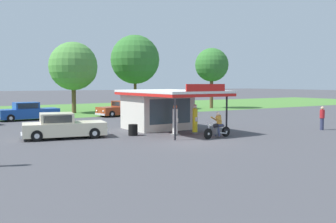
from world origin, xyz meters
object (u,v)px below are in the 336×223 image
Objects in this scene: gas_pump_nearside at (175,121)px; spare_tire_stack at (133,130)px; parked_car_back_row_centre at (121,109)px; featured_classic_sedan at (63,127)px; gas_pump_offside at (195,120)px; parked_car_back_row_far_right at (173,106)px; parked_car_back_row_centre_left at (28,112)px; motorcycle_with_rider at (218,127)px; bystander_admiring_sedan at (322,118)px.

spare_tire_stack is at bearing 151.14° from gas_pump_nearside.
parked_car_back_row_centre reaches higher than spare_tire_stack.
gas_pump_offside is at bearing -17.48° from featured_classic_sedan.
parked_car_back_row_far_right is (10.17, 15.72, -0.19)m from gas_pump_nearside.
gas_pump_nearside reaches higher than parked_car_back_row_centre_left.
gas_pump_nearside is 2.86m from motorcycle_with_rider.
spare_tire_stack is (-12.55, -14.41, -0.35)m from parked_car_back_row_far_right.
parked_car_back_row_centre is at bearing 84.12° from motorcycle_with_rider.
bystander_admiring_sedan is at bearing -69.11° from parked_car_back_row_centre.
spare_tire_stack is (-12.83, 4.65, -0.53)m from bystander_admiring_sedan.
gas_pump_nearside is 15.57m from parked_car_back_row_centre.
bystander_admiring_sedan is at bearing -6.16° from motorcycle_with_rider.
featured_classic_sedan is (-8.09, 4.94, 0.04)m from motorcycle_with_rider.
bystander_admiring_sedan reaches higher than parked_car_back_row_centre.
parked_car_back_row_centre is 15.03m from spare_tire_stack.
spare_tire_stack is at bearing -16.71° from featured_classic_sedan.
featured_classic_sedan is at bearing -141.73° from parked_car_back_row_far_right.
parked_car_back_row_far_right is at bearing 0.31° from parked_car_back_row_centre_left.
bystander_admiring_sedan is (8.88, -0.96, 0.24)m from motorcycle_with_rider.
spare_tire_stack is at bearing 136.91° from motorcycle_with_rider.
gas_pump_nearside is at bearing -70.12° from parked_car_back_row_centre_left.
gas_pump_offside is 0.37× the size of featured_classic_sedan.
bystander_admiring_sedan is at bearing -19.93° from spare_tire_stack.
bystander_admiring_sedan is (7.07, -18.53, 0.20)m from parked_car_back_row_centre.
gas_pump_offside is at bearing 159.33° from bystander_admiring_sedan.
parked_car_back_row_centre is at bearing 51.92° from featured_classic_sedan.
featured_classic_sedan is 1.02× the size of parked_car_back_row_centre.
featured_classic_sedan is at bearing -128.08° from parked_car_back_row_centre.
bystander_admiring_sedan is at bearing -17.73° from gas_pump_nearside.
spare_tire_stack is at bearing 161.73° from gas_pump_offside.
bystander_admiring_sedan is at bearing -89.16° from parked_car_back_row_far_right.
featured_classic_sedan is 3.14× the size of bystander_admiring_sedan.
motorcycle_with_rider is 8.94m from bystander_admiring_sedan.
gas_pump_nearside is at bearing -122.90° from parked_car_back_row_far_right.
motorcycle_with_rider is 5.42m from spare_tire_stack.
parked_car_back_row_centre is 7.22× the size of spare_tire_stack.
parked_car_back_row_centre is 6.81m from parked_car_back_row_far_right.
gas_pump_offside is at bearing -96.70° from parked_car_back_row_centre.
parked_car_back_row_centre_left is 3.20× the size of bystander_admiring_sedan.
gas_pump_offside is 0.88× the size of motorcycle_with_rider.
parked_car_back_row_far_right is at bearing 57.10° from gas_pump_nearside.
bystander_admiring_sedan reaches higher than parked_car_back_row_centre_left.
gas_pump_nearside is at bearing 180.00° from gas_pump_offside.
featured_classic_sedan is 0.98× the size of parked_car_back_row_centre_left.
featured_classic_sedan is at bearing 148.61° from motorcycle_with_rider.
spare_tire_stack is (-5.76, -13.88, -0.33)m from parked_car_back_row_centre.
motorcycle_with_rider is 0.43× the size of parked_car_back_row_centre.
motorcycle_with_rider is 17.67m from parked_car_back_row_centre.
parked_car_back_row_centre is at bearing -175.53° from parked_car_back_row_far_right.
parked_car_back_row_far_right reaches higher than spare_tire_stack.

